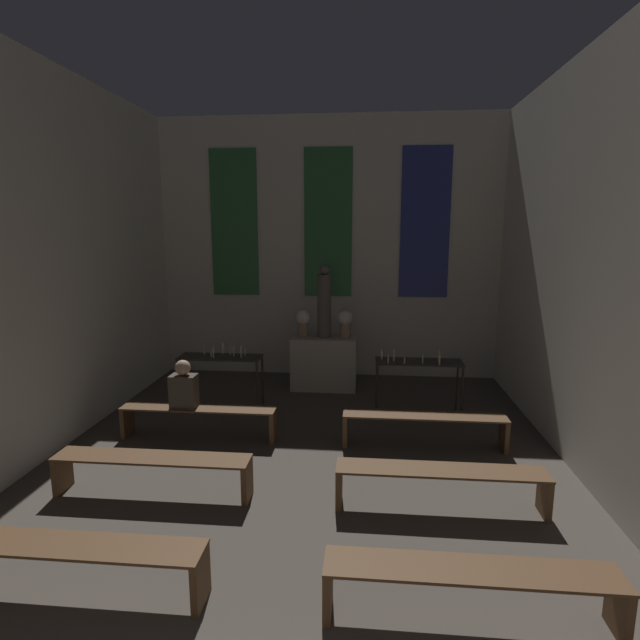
% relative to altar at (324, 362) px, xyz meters
% --- Properties ---
extents(wall_back, '(6.86, 0.16, 5.05)m').
position_rel_altar_xyz_m(wall_back, '(0.00, 0.96, 2.07)').
color(wall_back, silver).
rests_on(wall_back, ground_plane).
extents(wall_right, '(0.12, 9.70, 5.05)m').
position_rel_altar_xyz_m(wall_right, '(3.37, -3.82, 2.04)').
color(wall_right, silver).
rests_on(wall_right, ground_plane).
extents(altar, '(1.19, 0.62, 0.97)m').
position_rel_altar_xyz_m(altar, '(0.00, 0.00, 0.00)').
color(altar, '#BCB29E').
rests_on(altar, ground_plane).
extents(statue, '(0.25, 0.25, 1.32)m').
position_rel_altar_xyz_m(statue, '(0.00, 0.00, 1.10)').
color(statue, '#5B5651').
rests_on(statue, altar).
extents(flower_vase_left, '(0.27, 0.27, 0.50)m').
position_rel_altar_xyz_m(flower_vase_left, '(-0.39, 0.00, 0.77)').
color(flower_vase_left, '#937A5B').
rests_on(flower_vase_left, altar).
extents(flower_vase_right, '(0.27, 0.27, 0.50)m').
position_rel_altar_xyz_m(flower_vase_right, '(0.39, 0.00, 0.77)').
color(flower_vase_right, '#937A5B').
rests_on(flower_vase_right, altar).
extents(candle_rack_left, '(1.36, 0.47, 1.07)m').
position_rel_altar_xyz_m(candle_rack_left, '(-1.60, -1.19, 0.27)').
color(candle_rack_left, '#332D28').
rests_on(candle_rack_left, ground_plane).
extents(candle_rack_right, '(1.36, 0.47, 1.07)m').
position_rel_altar_xyz_m(candle_rack_right, '(1.60, -1.19, 0.27)').
color(candle_rack_right, '#332D28').
rests_on(candle_rack_right, ground_plane).
extents(pew_second_left, '(2.19, 0.36, 0.46)m').
position_rel_altar_xyz_m(pew_second_left, '(-1.56, -5.53, -0.14)').
color(pew_second_left, brown).
rests_on(pew_second_left, ground_plane).
extents(pew_second_right, '(2.19, 0.36, 0.46)m').
position_rel_altar_xyz_m(pew_second_right, '(1.56, -5.53, -0.14)').
color(pew_second_right, brown).
rests_on(pew_second_right, ground_plane).
extents(pew_third_left, '(2.19, 0.36, 0.46)m').
position_rel_altar_xyz_m(pew_third_left, '(-1.56, -3.98, -0.14)').
color(pew_third_left, brown).
rests_on(pew_third_left, ground_plane).
extents(pew_third_right, '(2.19, 0.36, 0.46)m').
position_rel_altar_xyz_m(pew_third_right, '(1.56, -3.98, -0.14)').
color(pew_third_right, brown).
rests_on(pew_third_right, ground_plane).
extents(pew_back_left, '(2.19, 0.36, 0.46)m').
position_rel_altar_xyz_m(pew_back_left, '(-1.56, -2.43, -0.14)').
color(pew_back_left, brown).
rests_on(pew_back_left, ground_plane).
extents(pew_back_right, '(2.19, 0.36, 0.46)m').
position_rel_altar_xyz_m(pew_back_right, '(1.56, -2.43, -0.14)').
color(pew_back_right, brown).
rests_on(pew_back_right, ground_plane).
extents(person_seated, '(0.36, 0.24, 0.67)m').
position_rel_altar_xyz_m(person_seated, '(-1.76, -2.43, 0.27)').
color(person_seated, '#4C4238').
rests_on(person_seated, pew_back_left).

